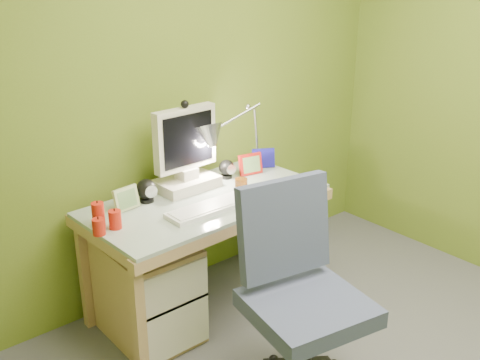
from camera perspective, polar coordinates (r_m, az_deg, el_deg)
wall_back at (r=3.18m, az=-7.05°, el=8.92°), size 3.20×0.01×2.40m
desk at (r=3.17m, az=-3.33°, el=-7.56°), size 1.31×0.70×0.69m
monitor at (r=3.06m, az=-5.61°, el=3.99°), size 0.41×0.25×0.55m
speaker_left at (r=2.98m, az=-9.50°, el=-1.06°), size 0.12×0.12×0.13m
speaker_right at (r=3.27m, az=-1.38°, el=1.10°), size 0.11×0.11×0.11m
keyboard at (r=2.87m, az=-3.08°, el=-2.84°), size 0.47×0.15×0.02m
mousepad at (r=3.14m, az=3.62°, el=-0.79°), size 0.23×0.17×0.01m
mouse at (r=3.14m, az=3.63°, el=-0.51°), size 0.12×0.09×0.04m
amber_tumbler at (r=3.05m, az=0.13°, el=-0.65°), size 0.08×0.08×0.09m
candle_cluster at (r=2.72m, az=-13.82°, el=-3.72°), size 0.18×0.16×0.12m
photo_frame_red at (r=3.33m, az=1.07°, el=1.63°), size 0.15×0.05×0.13m
photo_frame_blue at (r=3.45m, az=2.39°, el=2.24°), size 0.13×0.09×0.12m
photo_frame_green at (r=2.91m, az=-11.48°, el=-1.86°), size 0.14×0.04×0.12m
desk_lamp at (r=3.32m, az=0.81°, el=5.92°), size 0.61×0.36×0.61m
task_chair at (r=2.49m, az=6.91°, el=-12.41°), size 0.64×0.64×1.00m
radiator at (r=3.94m, az=4.96°, el=-3.65°), size 0.45×0.22×0.43m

